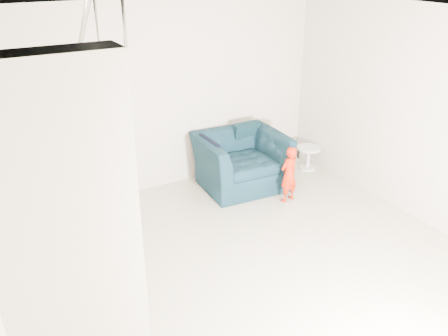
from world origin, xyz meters
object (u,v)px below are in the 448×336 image
at_px(armchair, 241,161).
at_px(staircase, 50,234).
at_px(toddler, 289,174).
at_px(side_table, 308,154).

bearing_deg(armchair, staircase, -147.79).
bearing_deg(toddler, staircase, 3.21).
distance_m(toddler, side_table, 1.19).
height_order(armchair, toddler, toddler).
bearing_deg(staircase, armchair, 28.23).
bearing_deg(armchair, toddler, -62.67).
relative_size(toddler, side_table, 2.16).
height_order(toddler, staircase, staircase).
relative_size(toddler, staircase, 0.23).
height_order(armchair, staircase, staircase).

